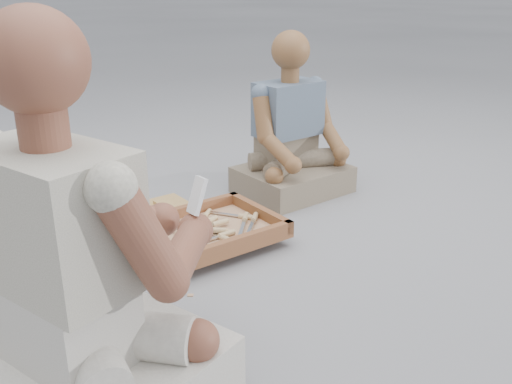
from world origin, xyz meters
TOP-DOWN VIEW (x-y plane):
  - ground at (0.00, 0.00)m, footprint 60.00×60.00m
  - carved_panel at (-0.32, 0.63)m, footprint 0.65×0.45m
  - tool_tray at (-0.12, 0.33)m, footprint 0.54×0.44m
  - chisel_0 at (-0.11, 0.29)m, footprint 0.15×0.18m
  - chisel_1 at (0.05, 0.36)m, footprint 0.14×0.19m
  - chisel_2 at (0.04, 0.32)m, footprint 0.16×0.18m
  - chisel_3 at (0.07, 0.29)m, footprint 0.17×0.17m
  - chisel_4 at (-0.12, 0.25)m, footprint 0.22×0.02m
  - chisel_5 at (-0.06, 0.47)m, footprint 0.18×0.16m
  - chisel_6 at (-0.09, 0.34)m, footprint 0.22×0.02m
  - chisel_7 at (-0.13, 0.29)m, footprint 0.18×0.15m
  - chisel_8 at (-0.09, 0.40)m, footprint 0.21×0.09m
  - chisel_9 at (-0.19, 0.32)m, footprint 0.06×0.22m
  - chisel_10 at (-0.12, 0.24)m, footprint 0.07×0.22m
  - wood_chip_0 at (-0.38, 0.38)m, footprint 0.02×0.02m
  - wood_chip_1 at (0.08, 0.73)m, footprint 0.02×0.02m
  - wood_chip_2 at (-0.37, 0.03)m, footprint 0.02×0.02m
  - wood_chip_3 at (-0.03, 0.48)m, footprint 0.02×0.02m
  - wood_chip_4 at (0.04, 0.47)m, footprint 0.02×0.02m
  - wood_chip_5 at (-0.12, 0.22)m, footprint 0.02×0.02m
  - wood_chip_6 at (-0.07, 0.48)m, footprint 0.02×0.02m
  - wood_chip_7 at (0.08, 0.44)m, footprint 0.02×0.02m
  - wood_chip_8 at (-0.10, 0.53)m, footprint 0.02×0.02m
  - craftsman at (-0.82, -0.25)m, footprint 0.73×0.75m
  - companion at (0.53, 0.64)m, footprint 0.53×0.44m
  - mobile_phone at (-0.46, -0.20)m, footprint 0.05×0.05m

SIDE VIEW (x-z plane):
  - ground at x=0.00m, z-range 0.00..0.00m
  - wood_chip_0 at x=-0.38m, z-range 0.00..0.00m
  - wood_chip_1 at x=0.08m, z-range 0.00..0.00m
  - wood_chip_2 at x=-0.37m, z-range 0.00..0.00m
  - wood_chip_3 at x=-0.03m, z-range 0.00..0.00m
  - wood_chip_4 at x=0.04m, z-range 0.00..0.00m
  - wood_chip_5 at x=-0.12m, z-range 0.00..0.00m
  - wood_chip_6 at x=-0.07m, z-range 0.00..0.00m
  - wood_chip_7 at x=0.08m, z-range 0.00..0.00m
  - wood_chip_8 at x=-0.10m, z-range 0.00..0.00m
  - carved_panel at x=-0.32m, z-range 0.00..0.04m
  - tool_tray at x=-0.12m, z-range 0.03..0.10m
  - chisel_5 at x=-0.06m, z-range 0.06..0.08m
  - chisel_10 at x=-0.12m, z-range 0.06..0.08m
  - chisel_8 at x=-0.09m, z-range 0.06..0.08m
  - chisel_1 at x=0.05m, z-range 0.06..0.08m
  - chisel_4 at x=-0.12m, z-range 0.07..0.09m
  - chisel_0 at x=-0.11m, z-range 0.07..0.09m
  - chisel_2 at x=0.04m, z-range 0.07..0.09m
  - chisel_3 at x=0.07m, z-range 0.07..0.09m
  - chisel_9 at x=-0.19m, z-range 0.07..0.09m
  - chisel_6 at x=-0.09m, z-range 0.07..0.10m
  - chisel_7 at x=-0.13m, z-range 0.07..0.10m
  - companion at x=0.53m, z-range -0.13..0.66m
  - craftsman at x=-0.82m, z-range -0.16..0.82m
  - mobile_phone at x=-0.46m, z-range 0.41..0.51m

